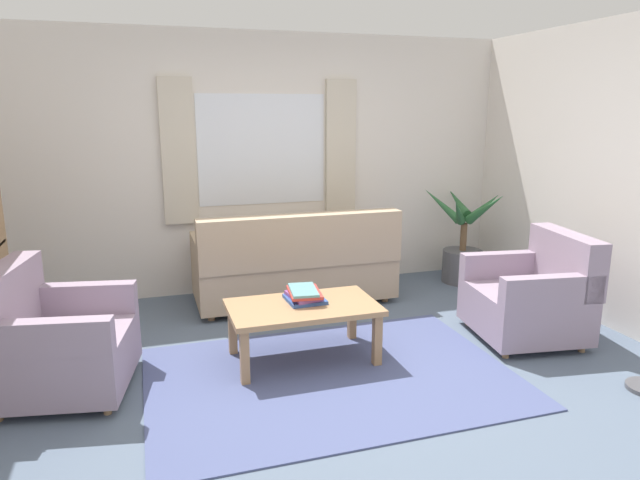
{
  "coord_description": "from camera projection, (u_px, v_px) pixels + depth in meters",
  "views": [
    {
      "loc": [
        -1.19,
        -3.48,
        1.86
      ],
      "look_at": [
        0.14,
        0.7,
        0.84
      ],
      "focal_mm": 31.78,
      "sensor_mm": 36.0,
      "label": 1
    }
  ],
  "objects": [
    {
      "name": "potted_plant",
      "position": [
        463.0,
        249.0,
        6.15
      ],
      "size": [
        0.8,
        1.1,
        1.08
      ],
      "color": "#56565B",
      "rests_on": "ground_plane"
    },
    {
      "name": "wall_back",
      "position": [
        261.0,
        164.0,
        5.81
      ],
      "size": [
        5.32,
        0.12,
        2.6
      ],
      "primitive_type": "cube",
      "color": "silver",
      "rests_on": "ground_plane"
    },
    {
      "name": "book_stack_on_table",
      "position": [
        304.0,
        295.0,
        4.27
      ],
      "size": [
        0.28,
        0.36,
        0.09
      ],
      "color": "#335199",
      "rests_on": "coffee_table"
    },
    {
      "name": "armchair_left",
      "position": [
        55.0,
        342.0,
        3.74
      ],
      "size": [
        0.96,
        0.98,
        0.88
      ],
      "rotation": [
        0.0,
        0.0,
        1.39
      ],
      "color": "#998499",
      "rests_on": "ground_plane"
    },
    {
      "name": "armchair_right",
      "position": [
        532.0,
        296.0,
        4.64
      ],
      "size": [
        0.93,
        0.95,
        0.88
      ],
      "rotation": [
        0.0,
        0.0,
        -1.71
      ],
      "color": "#998499",
      "rests_on": "ground_plane"
    },
    {
      "name": "window_with_curtains",
      "position": [
        263.0,
        150.0,
        5.7
      ],
      "size": [
        1.98,
        0.07,
        1.4
      ],
      "color": "white"
    },
    {
      "name": "couch",
      "position": [
        295.0,
        266.0,
        5.47
      ],
      "size": [
        1.9,
        0.82,
        0.92
      ],
      "rotation": [
        0.0,
        0.0,
        3.14
      ],
      "color": "tan",
      "rests_on": "ground_plane"
    },
    {
      "name": "area_rug",
      "position": [
        331.0,
        377.0,
        4.0
      ],
      "size": [
        2.55,
        1.77,
        0.01
      ],
      "primitive_type": "cube",
      "color": "#4C5684",
      "rests_on": "ground_plane"
    },
    {
      "name": "ground_plane",
      "position": [
        331.0,
        378.0,
        4.01
      ],
      "size": [
        6.24,
        6.24,
        0.0
      ],
      "primitive_type": "plane",
      "color": "slate"
    },
    {
      "name": "coffee_table",
      "position": [
        303.0,
        312.0,
        4.2
      ],
      "size": [
        1.1,
        0.64,
        0.44
      ],
      "color": "#A87F56",
      "rests_on": "ground_plane"
    }
  ]
}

